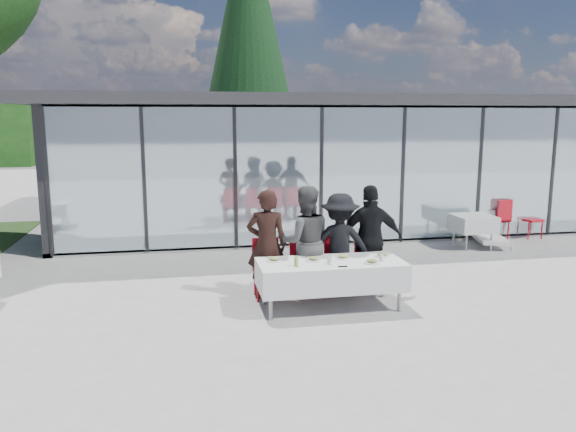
% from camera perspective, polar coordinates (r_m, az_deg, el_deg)
% --- Properties ---
extents(ground, '(90.00, 90.00, 0.00)m').
position_cam_1_polar(ground, '(9.00, 3.15, -9.13)').
color(ground, '#A5A19C').
rests_on(ground, ground).
extents(pavilion, '(14.80, 8.80, 3.44)m').
position_cam_1_polar(pavilion, '(16.92, 3.19, 7.35)').
color(pavilion, gray).
rests_on(pavilion, ground).
extents(treeline, '(62.50, 2.00, 4.40)m').
position_cam_1_polar(treeline, '(36.25, -10.79, 8.75)').
color(treeline, '#163B13').
rests_on(treeline, ground).
extents(dining_table, '(2.26, 0.96, 0.75)m').
position_cam_1_polar(dining_table, '(8.78, 4.36, -5.95)').
color(dining_table, silver).
rests_on(dining_table, ground).
extents(diner_a, '(0.76, 0.76, 1.81)m').
position_cam_1_polar(diner_a, '(9.14, -2.16, -2.90)').
color(diner_a, black).
rests_on(diner_a, ground).
extents(diner_chair_a, '(0.44, 0.44, 0.97)m').
position_cam_1_polar(diner_chair_a, '(9.31, -2.22, -4.99)').
color(diner_chair_a, '#B70C19').
rests_on(diner_chair_a, ground).
extents(diner_b, '(0.95, 0.95, 1.85)m').
position_cam_1_polar(diner_b, '(9.25, 1.74, -2.63)').
color(diner_b, '#4C4C4C').
rests_on(diner_b, ground).
extents(diner_chair_b, '(0.44, 0.44, 0.97)m').
position_cam_1_polar(diner_chair_b, '(9.42, 1.62, -4.80)').
color(diner_chair_b, '#B70C19').
rests_on(diner_chair_b, ground).
extents(diner_c, '(1.36, 1.36, 1.71)m').
position_cam_1_polar(diner_c, '(9.41, 5.27, -2.87)').
color(diner_c, black).
rests_on(diner_c, ground).
extents(diner_chair_c, '(0.44, 0.44, 0.97)m').
position_cam_1_polar(diner_chair_c, '(9.56, 5.10, -4.62)').
color(diner_chair_c, '#B70C19').
rests_on(diner_chair_c, ground).
extents(diner_d, '(1.24, 1.24, 1.84)m').
position_cam_1_polar(diner_d, '(9.55, 8.39, -2.35)').
color(diner_d, black).
rests_on(diner_d, ground).
extents(diner_chair_d, '(0.44, 0.44, 0.97)m').
position_cam_1_polar(diner_chair_d, '(9.72, 8.17, -4.44)').
color(diner_chair_d, '#B70C19').
rests_on(diner_chair_d, ground).
extents(plate_a, '(0.25, 0.25, 0.07)m').
position_cam_1_polar(plate_a, '(8.71, -1.43, -4.43)').
color(plate_a, white).
rests_on(plate_a, dining_table).
extents(plate_b, '(0.25, 0.25, 0.07)m').
position_cam_1_polar(plate_b, '(8.74, 2.59, -4.39)').
color(plate_b, white).
rests_on(plate_b, dining_table).
extents(plate_c, '(0.25, 0.25, 0.07)m').
position_cam_1_polar(plate_c, '(8.91, 5.61, -4.13)').
color(plate_c, white).
rests_on(plate_c, dining_table).
extents(plate_d, '(0.25, 0.25, 0.07)m').
position_cam_1_polar(plate_d, '(9.10, 9.55, -3.94)').
color(plate_d, white).
rests_on(plate_d, dining_table).
extents(plate_extra, '(0.25, 0.25, 0.07)m').
position_cam_1_polar(plate_extra, '(8.67, 8.52, -4.61)').
color(plate_extra, white).
rests_on(plate_extra, dining_table).
extents(juice_bottle, '(0.06, 0.06, 0.14)m').
position_cam_1_polar(juice_bottle, '(8.39, 0.84, -4.69)').
color(juice_bottle, '#7CAC47').
rests_on(juice_bottle, dining_table).
extents(drinking_glasses, '(0.91, 0.12, 0.10)m').
position_cam_1_polar(drinking_glasses, '(8.66, 6.90, -4.43)').
color(drinking_glasses, silver).
rests_on(drinking_glasses, dining_table).
extents(folded_eyeglasses, '(0.14, 0.03, 0.01)m').
position_cam_1_polar(folded_eyeglasses, '(8.41, 5.58, -5.13)').
color(folded_eyeglasses, black).
rests_on(folded_eyeglasses, dining_table).
extents(spare_table_right, '(0.86, 0.86, 0.74)m').
position_cam_1_polar(spare_table_right, '(13.44, 18.27, -0.71)').
color(spare_table_right, silver).
rests_on(spare_table_right, ground).
extents(spare_chair_a, '(0.54, 0.54, 0.97)m').
position_cam_1_polar(spare_chair_a, '(15.07, 23.26, 0.04)').
color(spare_chair_a, '#B70C19').
rests_on(spare_chair_a, ground).
extents(spare_chair_b, '(0.52, 0.52, 0.97)m').
position_cam_1_polar(spare_chair_b, '(14.60, 20.82, -0.10)').
color(spare_chair_b, '#B70C19').
rests_on(spare_chair_b, ground).
extents(lounger, '(0.90, 1.44, 0.72)m').
position_cam_1_polar(lounger, '(13.98, 19.53, -1.62)').
color(lounger, white).
rests_on(lounger, ground).
extents(conifer_tree, '(4.00, 4.00, 10.50)m').
position_cam_1_polar(conifer_tree, '(21.60, -4.04, 18.15)').
color(conifer_tree, '#382316').
rests_on(conifer_tree, ground).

